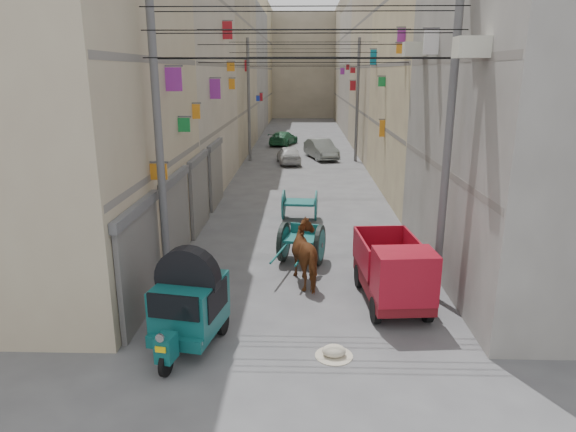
{
  "coord_description": "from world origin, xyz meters",
  "views": [
    {
      "loc": [
        0.01,
        -6.78,
        5.9
      ],
      "look_at": [
        -0.37,
        6.5,
        2.14
      ],
      "focal_mm": 32.0,
      "sensor_mm": 36.0,
      "label": 1
    }
  ],
  "objects_px": {
    "tonga_cart": "(301,243)",
    "distant_car_green": "(283,138)",
    "feed_sack": "(334,351)",
    "distant_car_grey": "(321,149)",
    "auto_rickshaw": "(189,302)",
    "second_cart": "(300,204)",
    "horse": "(310,254)",
    "mini_truck": "(395,277)",
    "distant_car_white": "(289,155)"
  },
  "relations": [
    {
      "from": "mini_truck",
      "to": "distant_car_white",
      "type": "height_order",
      "value": "mini_truck"
    },
    {
      "from": "second_cart",
      "to": "horse",
      "type": "distance_m",
      "value": 6.58
    },
    {
      "from": "auto_rickshaw",
      "to": "mini_truck",
      "type": "bearing_deg",
      "value": 32.23
    },
    {
      "from": "mini_truck",
      "to": "second_cart",
      "type": "height_order",
      "value": "mini_truck"
    },
    {
      "from": "tonga_cart",
      "to": "second_cart",
      "type": "bearing_deg",
      "value": 104.72
    },
    {
      "from": "tonga_cart",
      "to": "second_cart",
      "type": "relative_size",
      "value": 2.0
    },
    {
      "from": "mini_truck",
      "to": "second_cart",
      "type": "relative_size",
      "value": 2.27
    },
    {
      "from": "auto_rickshaw",
      "to": "distant_car_green",
      "type": "height_order",
      "value": "auto_rickshaw"
    },
    {
      "from": "mini_truck",
      "to": "feed_sack",
      "type": "distance_m",
      "value": 2.96
    },
    {
      "from": "feed_sack",
      "to": "distant_car_grey",
      "type": "relative_size",
      "value": 0.12
    },
    {
      "from": "distant_car_white",
      "to": "distant_car_green",
      "type": "distance_m",
      "value": 8.91
    },
    {
      "from": "distant_car_green",
      "to": "distant_car_grey",
      "type": "bearing_deg",
      "value": 129.41
    },
    {
      "from": "tonga_cart",
      "to": "feed_sack",
      "type": "xyz_separation_m",
      "value": [
        0.72,
        -5.62,
        -0.53
      ]
    },
    {
      "from": "second_cart",
      "to": "distant_car_grey",
      "type": "distance_m",
      "value": 15.5
    },
    {
      "from": "tonga_cart",
      "to": "mini_truck",
      "type": "distance_m",
      "value": 4.08
    },
    {
      "from": "tonga_cart",
      "to": "distant_car_green",
      "type": "bearing_deg",
      "value": 107.08
    },
    {
      "from": "auto_rickshaw",
      "to": "mini_truck",
      "type": "xyz_separation_m",
      "value": [
        4.84,
        1.9,
        -0.14
      ]
    },
    {
      "from": "mini_truck",
      "to": "horse",
      "type": "distance_m",
      "value": 2.7
    },
    {
      "from": "distant_car_grey",
      "to": "distant_car_green",
      "type": "distance_m",
      "value": 7.43
    },
    {
      "from": "horse",
      "to": "distant_car_grey",
      "type": "height_order",
      "value": "horse"
    },
    {
      "from": "second_cart",
      "to": "horse",
      "type": "height_order",
      "value": "horse"
    },
    {
      "from": "feed_sack",
      "to": "distant_car_green",
      "type": "xyz_separation_m",
      "value": [
        -2.32,
        32.83,
        0.43
      ]
    },
    {
      "from": "second_cart",
      "to": "horse",
      "type": "relative_size",
      "value": 0.72
    },
    {
      "from": "tonga_cart",
      "to": "horse",
      "type": "xyz_separation_m",
      "value": [
        0.25,
        -1.65,
        0.21
      ]
    },
    {
      "from": "tonga_cart",
      "to": "horse",
      "type": "relative_size",
      "value": 1.45
    },
    {
      "from": "horse",
      "to": "distant_car_green",
      "type": "distance_m",
      "value": 28.91
    },
    {
      "from": "second_cart",
      "to": "distant_car_grey",
      "type": "relative_size",
      "value": 0.37
    },
    {
      "from": "distant_car_grey",
      "to": "distant_car_green",
      "type": "height_order",
      "value": "distant_car_grey"
    },
    {
      "from": "mini_truck",
      "to": "second_cart",
      "type": "xyz_separation_m",
      "value": [
        -2.48,
        8.22,
        -0.22
      ]
    },
    {
      "from": "feed_sack",
      "to": "mini_truck",
      "type": "bearing_deg",
      "value": 54.37
    },
    {
      "from": "mini_truck",
      "to": "horse",
      "type": "height_order",
      "value": "mini_truck"
    },
    {
      "from": "horse",
      "to": "feed_sack",
      "type": "bearing_deg",
      "value": 78.74
    },
    {
      "from": "horse",
      "to": "tonga_cart",
      "type": "bearing_deg",
      "value": -99.62
    },
    {
      "from": "horse",
      "to": "distant_car_white",
      "type": "height_order",
      "value": "horse"
    },
    {
      "from": "feed_sack",
      "to": "distant_car_green",
      "type": "bearing_deg",
      "value": 94.04
    },
    {
      "from": "mini_truck",
      "to": "distant_car_grey",
      "type": "xyz_separation_m",
      "value": [
        -1.09,
        23.65,
        -0.21
      ]
    },
    {
      "from": "horse",
      "to": "distant_car_grey",
      "type": "bearing_deg",
      "value": -110.85
    },
    {
      "from": "auto_rickshaw",
      "to": "feed_sack",
      "type": "height_order",
      "value": "auto_rickshaw"
    },
    {
      "from": "tonga_cart",
      "to": "distant_car_green",
      "type": "distance_m",
      "value": 27.25
    },
    {
      "from": "second_cart",
      "to": "feed_sack",
      "type": "xyz_separation_m",
      "value": [
        0.81,
        -10.55,
        -0.53
      ]
    },
    {
      "from": "second_cart",
      "to": "distant_car_white",
      "type": "xyz_separation_m",
      "value": [
        -0.82,
        13.4,
        -0.07
      ]
    },
    {
      "from": "mini_truck",
      "to": "distant_car_green",
      "type": "bearing_deg",
      "value": 92.78
    },
    {
      "from": "feed_sack",
      "to": "distant_car_white",
      "type": "bearing_deg",
      "value": 93.88
    },
    {
      "from": "mini_truck",
      "to": "distant_car_grey",
      "type": "height_order",
      "value": "mini_truck"
    },
    {
      "from": "tonga_cart",
      "to": "distant_car_green",
      "type": "relative_size",
      "value": 0.77
    },
    {
      "from": "distant_car_grey",
      "to": "distant_car_green",
      "type": "bearing_deg",
      "value": 96.68
    },
    {
      "from": "tonga_cart",
      "to": "mini_truck",
      "type": "xyz_separation_m",
      "value": [
        2.39,
        -3.3,
        0.22
      ]
    },
    {
      "from": "auto_rickshaw",
      "to": "distant_car_green",
      "type": "distance_m",
      "value": 32.41
    },
    {
      "from": "tonga_cart",
      "to": "feed_sack",
      "type": "bearing_deg",
      "value": -68.95
    },
    {
      "from": "feed_sack",
      "to": "distant_car_white",
      "type": "height_order",
      "value": "distant_car_white"
    }
  ]
}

